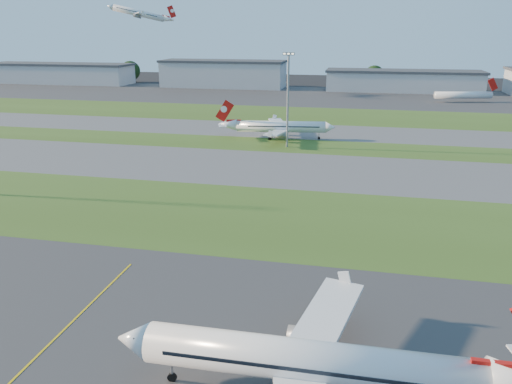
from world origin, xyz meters
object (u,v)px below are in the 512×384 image
(airliner_taxiing, at_px, (280,127))
(mini_jet_near, at_px, (464,95))
(airliner_parked, at_px, (312,363))
(light_mast_centre, at_px, (288,94))

(airliner_taxiing, xyz_separation_m, mini_jet_near, (68.60, 98.16, -0.35))
(airliner_parked, xyz_separation_m, mini_jet_near, (47.07, 208.49, -0.67))
(airliner_parked, xyz_separation_m, airliner_taxiing, (-21.53, 110.32, -0.32))
(mini_jet_near, bearing_deg, light_mast_centre, -134.16)
(airliner_parked, height_order, mini_jet_near, airliner_parked)
(airliner_parked, distance_m, light_mast_centre, 101.73)
(airliner_parked, bearing_deg, light_mast_centre, 99.10)
(airliner_taxiing, distance_m, light_mast_centre, 15.98)
(mini_jet_near, bearing_deg, airliner_taxiing, -138.40)
(mini_jet_near, height_order, light_mast_centre, light_mast_centre)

